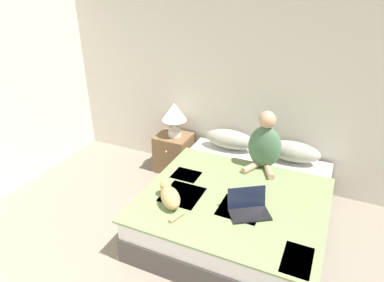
{
  "coord_description": "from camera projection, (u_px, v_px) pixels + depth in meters",
  "views": [
    {
      "loc": [
        1.24,
        -0.11,
        2.46
      ],
      "look_at": [
        -0.11,
        2.86,
        0.83
      ],
      "focal_mm": 32.0,
      "sensor_mm": 36.0,
      "label": 1
    }
  ],
  "objects": [
    {
      "name": "person_sitting",
      "position": [
        265.0,
        145.0,
        3.73
      ],
      "size": [
        0.37,
        0.36,
        0.66
      ],
      "color": "#476B4C",
      "rests_on": "bed"
    },
    {
      "name": "nightstand",
      "position": [
        174.0,
        152.0,
        4.61
      ],
      "size": [
        0.44,
        0.42,
        0.51
      ],
      "color": "brown",
      "rests_on": "ground_plane"
    },
    {
      "name": "cat_tabby",
      "position": [
        170.0,
        196.0,
        3.2
      ],
      "size": [
        0.36,
        0.42,
        0.18
      ],
      "rotation": [
        0.0,
        0.0,
        2.32
      ],
      "color": "tan",
      "rests_on": "bed"
    },
    {
      "name": "bed",
      "position": [
        238.0,
        207.0,
        3.58
      ],
      "size": [
        1.75,
        1.92,
        0.48
      ],
      "color": "#4C4742",
      "rests_on": "ground_plane"
    },
    {
      "name": "laptop_open",
      "position": [
        249.0,
        208.0,
        3.1
      ],
      "size": [
        0.43,
        0.4,
        0.22
      ],
      "rotation": [
        0.0,
        0.0,
        0.58
      ],
      "color": "black",
      "rests_on": "bed"
    },
    {
      "name": "pillow_near",
      "position": [
        230.0,
        139.0,
        4.22
      ],
      "size": [
        0.62,
        0.27,
        0.23
      ],
      "color": "gray",
      "rests_on": "bed"
    },
    {
      "name": "wall_back",
      "position": [
        231.0,
        79.0,
        4.13
      ],
      "size": [
        5.46,
        0.05,
        2.55
      ],
      "color": "beige",
      "rests_on": "ground_plane"
    },
    {
      "name": "pillow_far",
      "position": [
        293.0,
        151.0,
        3.93
      ],
      "size": [
        0.62,
        0.27,
        0.23
      ],
      "color": "gray",
      "rests_on": "bed"
    },
    {
      "name": "table_lamp",
      "position": [
        174.0,
        113.0,
        4.35
      ],
      "size": [
        0.32,
        0.32,
        0.46
      ],
      "color": "beige",
      "rests_on": "nightstand"
    }
  ]
}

